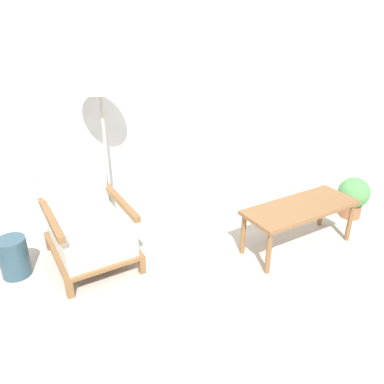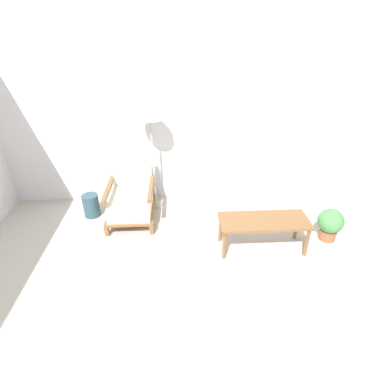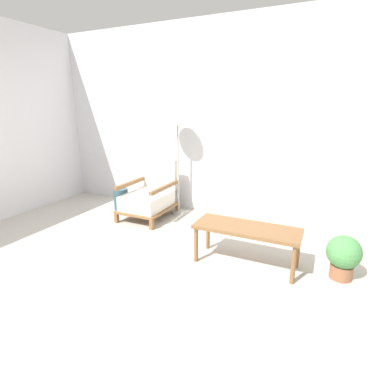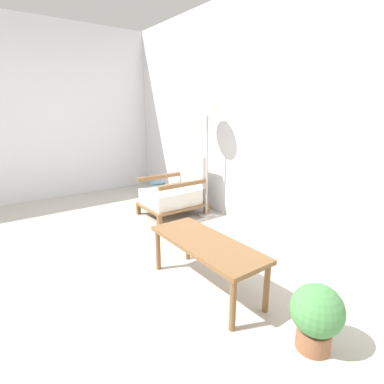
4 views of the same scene
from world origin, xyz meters
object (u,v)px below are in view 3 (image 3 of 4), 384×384
object	(u,v)px
floor_lamp	(177,119)
potted_plant	(343,255)
coffee_table	(247,232)
vase	(121,199)
armchair	(150,196)

from	to	relation	value
floor_lamp	potted_plant	bearing A→B (deg)	-23.03
coffee_table	potted_plant	bearing A→B (deg)	8.15
coffee_table	vase	distance (m)	2.39
armchair	coffee_table	distance (m)	1.81
armchair	vase	xyz separation A→B (m)	(-0.59, 0.08, -0.14)
floor_lamp	potted_plant	size ratio (longest dim) A/B	3.70
floor_lamp	coffee_table	distance (m)	1.99
coffee_table	potted_plant	distance (m)	0.90
vase	floor_lamp	bearing A→B (deg)	14.40
vase	potted_plant	bearing A→B (deg)	-12.90
floor_lamp	coffee_table	size ratio (longest dim) A/B	1.50
armchair	vase	bearing A→B (deg)	172.35
vase	potted_plant	size ratio (longest dim) A/B	0.77
vase	potted_plant	xyz separation A→B (m)	(3.11, -0.71, 0.07)
floor_lamp	coffee_table	bearing A→B (deg)	-38.76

